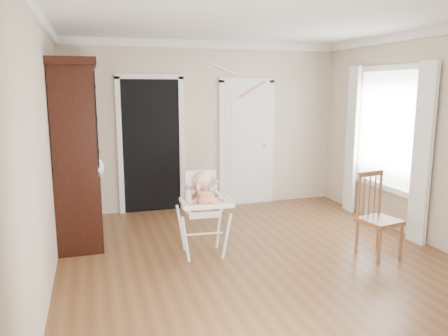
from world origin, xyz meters
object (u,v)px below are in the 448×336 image
object	(u,v)px
high_chair	(203,204)
cake	(206,198)
sippy_cup	(188,193)
china_cabinet	(77,152)
dining_chair	(378,218)

from	to	relation	value
high_chair	cake	bearing A→B (deg)	-90.84
cake	sippy_cup	distance (m)	0.25
high_chair	sippy_cup	size ratio (longest dim) A/B	5.08
cake	china_cabinet	size ratio (longest dim) A/B	0.10
china_cabinet	high_chair	bearing A→B (deg)	-35.83
sippy_cup	china_cabinet	world-z (taller)	china_cabinet
dining_chair	sippy_cup	bearing A→B (deg)	155.33
high_chair	china_cabinet	xyz separation A→B (m)	(-1.40, 1.01, 0.53)
high_chair	dining_chair	size ratio (longest dim) A/B	1.02
sippy_cup	china_cabinet	xyz separation A→B (m)	(-1.21, 1.08, 0.36)
sippy_cup	dining_chair	world-z (taller)	dining_chair
high_chair	cake	size ratio (longest dim) A/B	4.22
sippy_cup	china_cabinet	size ratio (longest dim) A/B	0.09
sippy_cup	dining_chair	bearing A→B (deg)	-14.45
cake	china_cabinet	world-z (taller)	china_cabinet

